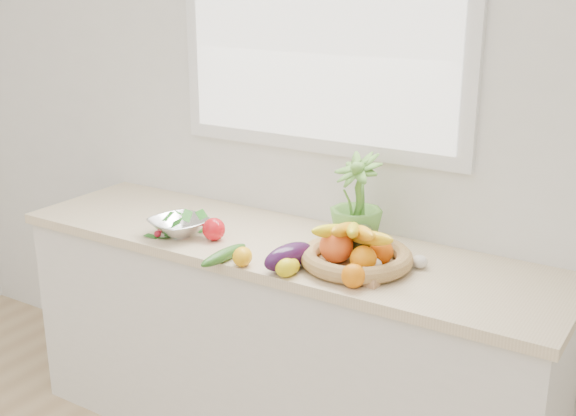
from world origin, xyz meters
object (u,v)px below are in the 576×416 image
Objects in this scene: eggplant at (289,256)px; colander_with_spinach at (179,222)px; cucumber at (224,255)px; apple at (214,229)px; potted_herb at (356,200)px; fruit_basket at (355,251)px.

colander_with_spinach is at bearing 174.69° from eggplant.
cucumber is (-0.24, -0.07, -0.02)m from eggplant.
apple and eggplant have the same top height.
potted_herb is 0.23m from fruit_basket.
eggplant is at bearing -142.43° from fruit_basket.
colander_with_spinach is (-0.55, 0.05, 0.01)m from eggplant.
colander_with_spinach is at bearing -172.69° from fruit_basket.
eggplant is 0.63× the size of potted_herb.
cucumber is at bearing -20.69° from colander_with_spinach.
eggplant is 0.55m from colander_with_spinach.
apple is 0.15m from colander_with_spinach.
fruit_basket is (0.09, -0.17, -0.13)m from potted_herb.
fruit_basket is at bearing 7.31° from colander_with_spinach.
apple is 0.36× the size of cucumber.
potted_herb is at bearing 22.26° from colander_with_spinach.
potted_herb is 1.32× the size of colander_with_spinach.
potted_herb is at bearing 48.57° from cucumber.
potted_herb reaches higher than colander_with_spinach.
fruit_basket is (0.59, 0.06, 0.01)m from apple.
colander_with_spinach is at bearing -157.74° from potted_herb.
apple is at bearing 13.80° from colander_with_spinach.
cucumber is at bearing -164.28° from eggplant.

